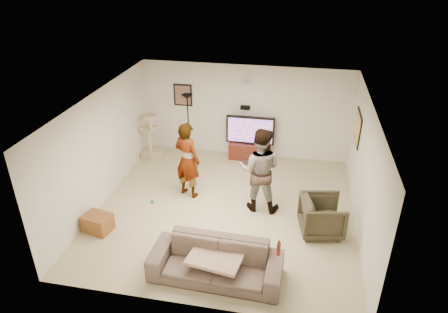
% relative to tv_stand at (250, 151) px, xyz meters
% --- Properties ---
extents(floor, '(5.50, 5.50, 0.02)m').
position_rel_tv_stand_xyz_m(floor, '(-0.18, -2.50, -0.24)').
color(floor, tan).
rests_on(floor, ground).
extents(ceiling, '(5.50, 5.50, 0.02)m').
position_rel_tv_stand_xyz_m(ceiling, '(-0.18, -2.50, 2.28)').
color(ceiling, silver).
rests_on(ceiling, wall_back).
extents(wall_back, '(5.50, 0.04, 2.50)m').
position_rel_tv_stand_xyz_m(wall_back, '(-0.18, 0.25, 1.02)').
color(wall_back, silver).
rests_on(wall_back, floor).
extents(wall_front, '(5.50, 0.04, 2.50)m').
position_rel_tv_stand_xyz_m(wall_front, '(-0.18, -5.25, 1.02)').
color(wall_front, silver).
rests_on(wall_front, floor).
extents(wall_left, '(0.04, 5.50, 2.50)m').
position_rel_tv_stand_xyz_m(wall_left, '(-2.93, -2.50, 1.02)').
color(wall_left, silver).
rests_on(wall_left, floor).
extents(wall_right, '(0.04, 5.50, 2.50)m').
position_rel_tv_stand_xyz_m(wall_right, '(2.57, -2.50, 1.02)').
color(wall_right, silver).
rests_on(wall_right, floor).
extents(wall_clock, '(0.26, 0.04, 0.26)m').
position_rel_tv_stand_xyz_m(wall_clock, '(-0.18, 0.22, 1.87)').
color(wall_clock, white).
rests_on(wall_clock, wall_back).
extents(wall_speaker, '(0.25, 0.10, 0.10)m').
position_rel_tv_stand_xyz_m(wall_speaker, '(-0.18, 0.19, 1.15)').
color(wall_speaker, black).
rests_on(wall_speaker, wall_back).
extents(picture_back, '(0.42, 0.03, 0.52)m').
position_rel_tv_stand_xyz_m(picture_back, '(-1.88, 0.23, 1.37)').
color(picture_back, brown).
rests_on(picture_back, wall_back).
extents(picture_right, '(0.03, 0.78, 0.62)m').
position_rel_tv_stand_xyz_m(picture_right, '(2.55, -0.90, 1.27)').
color(picture_right, gold).
rests_on(picture_right, wall_right).
extents(tv_stand, '(1.09, 0.45, 0.45)m').
position_rel_tv_stand_xyz_m(tv_stand, '(0.00, 0.00, 0.00)').
color(tv_stand, '#441910').
rests_on(tv_stand, floor).
extents(console_box, '(0.40, 0.30, 0.07)m').
position_rel_tv_stand_xyz_m(console_box, '(0.02, -0.40, -0.19)').
color(console_box, '#AAAAB6').
rests_on(console_box, floor).
extents(tv, '(1.28, 0.08, 0.76)m').
position_rel_tv_stand_xyz_m(tv, '(0.00, 0.00, 0.61)').
color(tv, black).
rests_on(tv, tv_stand).
extents(tv_screen, '(1.17, 0.01, 0.67)m').
position_rel_tv_stand_xyz_m(tv_screen, '(0.00, -0.04, 0.61)').
color(tv_screen, orange).
rests_on(tv_screen, tv).
extents(floor_lamp, '(0.32, 0.32, 1.76)m').
position_rel_tv_stand_xyz_m(floor_lamp, '(-1.63, -0.20, 0.65)').
color(floor_lamp, black).
rests_on(floor_lamp, floor).
extents(cat_tree, '(0.54, 0.54, 1.28)m').
position_rel_tv_stand_xyz_m(cat_tree, '(-2.63, -0.51, 0.42)').
color(cat_tree, tan).
rests_on(cat_tree, floor).
extents(person_left, '(0.77, 0.65, 1.79)m').
position_rel_tv_stand_xyz_m(person_left, '(-1.14, -2.07, 0.67)').
color(person_left, '#B2B6C1').
rests_on(person_left, floor).
extents(person_right, '(0.94, 0.74, 1.89)m').
position_rel_tv_stand_xyz_m(person_right, '(0.51, -2.29, 0.72)').
color(person_right, '#2C3691').
rests_on(person_right, floor).
extents(sofa, '(2.30, 0.96, 0.66)m').
position_rel_tv_stand_xyz_m(sofa, '(0.05, -4.55, 0.11)').
color(sofa, brown).
rests_on(sofa, floor).
extents(throw_blanket, '(1.00, 0.83, 0.06)m').
position_rel_tv_stand_xyz_m(throw_blanket, '(0.05, -4.55, 0.22)').
color(throw_blanket, tan).
rests_on(throw_blanket, sofa).
extents(beer_bottle, '(0.06, 0.06, 0.25)m').
position_rel_tv_stand_xyz_m(beer_bottle, '(1.09, -4.55, 0.56)').
color(beer_bottle, '#552410').
rests_on(beer_bottle, sofa).
extents(armchair, '(0.97, 0.95, 0.76)m').
position_rel_tv_stand_xyz_m(armchair, '(1.85, -2.91, 0.15)').
color(armchair, '#342E1F').
rests_on(armchair, floor).
extents(side_table, '(0.62, 0.51, 0.36)m').
position_rel_tv_stand_xyz_m(side_table, '(-2.58, -3.73, -0.05)').
color(side_table, brown).
rests_on(side_table, floor).
extents(toy_ball, '(0.07, 0.07, 0.07)m').
position_rel_tv_stand_xyz_m(toy_ball, '(-1.85, -2.59, -0.19)').
color(toy_ball, '#14658C').
rests_on(toy_ball, floor).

